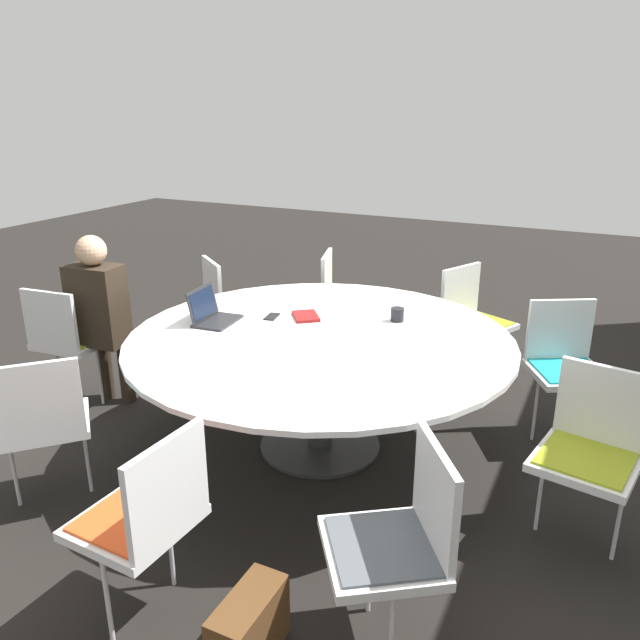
# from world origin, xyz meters

# --- Properties ---
(ground_plane) EXTENTS (16.00, 16.00, 0.00)m
(ground_plane) POSITION_xyz_m (0.00, 0.00, 0.00)
(ground_plane) COLOR black
(conference_table) EXTENTS (2.27, 2.27, 0.74)m
(conference_table) POSITION_xyz_m (0.00, 0.00, 0.64)
(conference_table) COLOR #333333
(conference_table) RESTS_ON ground_plane
(chair_0) EXTENTS (0.46, 0.48, 0.87)m
(chair_0) POSITION_xyz_m (0.24, -1.82, 0.53)
(chair_0) COLOR silver
(chair_0) RESTS_ON ground_plane
(chair_1) EXTENTS (0.61, 0.61, 0.87)m
(chair_1) POSITION_xyz_m (1.16, -1.00, 0.53)
(chair_1) COLOR silver
(chair_1) RESTS_ON ground_plane
(chair_2) EXTENTS (0.46, 0.44, 0.87)m
(chair_2) POSITION_xyz_m (1.54, -0.01, 0.53)
(chair_2) COLOR silver
(chair_2) RESTS_ON ground_plane
(chair_3) EXTENTS (0.60, 0.60, 0.87)m
(chair_3) POSITION_xyz_m (1.23, 0.93, 0.53)
(chair_3) COLOR silver
(chair_3) RESTS_ON ground_plane
(chair_4) EXTENTS (0.49, 0.51, 0.87)m
(chair_4) POSITION_xyz_m (0.22, 1.52, 0.53)
(chair_4) COLOR silver
(chair_4) RESTS_ON ground_plane
(chair_5) EXTENTS (0.58, 0.59, 0.87)m
(chair_5) POSITION_xyz_m (-0.81, 1.31, 0.53)
(chair_5) COLOR silver
(chair_5) RESTS_ON ground_plane
(chair_6) EXTENTS (0.58, 0.57, 0.87)m
(chair_6) POSITION_xyz_m (-1.42, 0.59, 0.53)
(chair_6) COLOR silver
(chair_6) RESTS_ON ground_plane
(chair_7) EXTENTS (0.54, 0.53, 0.87)m
(chair_7) POSITION_xyz_m (-1.45, -0.50, 0.53)
(chair_7) COLOR silver
(chair_7) RESTS_ON ground_plane
(chair_8) EXTENTS (0.60, 0.61, 0.87)m
(chair_8) POSITION_xyz_m (-0.89, -1.25, 0.53)
(chair_8) COLOR silver
(chair_8) RESTS_ON ground_plane
(person_0) EXTENTS (0.28, 0.38, 1.22)m
(person_0) POSITION_xyz_m (0.14, -1.59, 0.72)
(person_0) COLOR #2D2319
(person_0) RESTS_ON ground_plane
(laptop) EXTENTS (0.32, 0.26, 0.21)m
(laptop) POSITION_xyz_m (0.07, -0.72, 0.79)
(laptop) COLOR #232326
(laptop) RESTS_ON conference_table
(spiral_notebook) EXTENTS (0.26, 0.25, 0.02)m
(spiral_notebook) POSITION_xyz_m (-0.26, -0.23, 0.75)
(spiral_notebook) COLOR maroon
(spiral_notebook) RESTS_ON conference_table
(coffee_cup) EXTENTS (0.08, 0.08, 0.09)m
(coffee_cup) POSITION_xyz_m (-0.45, 0.32, 0.78)
(coffee_cup) COLOR black
(coffee_cup) RESTS_ON conference_table
(cell_phone) EXTENTS (0.15, 0.09, 0.01)m
(cell_phone) POSITION_xyz_m (-0.17, -0.43, 0.74)
(cell_phone) COLOR black
(cell_phone) RESTS_ON conference_table
(handbag) EXTENTS (0.36, 0.16, 0.28)m
(handbag) POSITION_xyz_m (1.53, 0.44, 0.14)
(handbag) COLOR #513319
(handbag) RESTS_ON ground_plane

